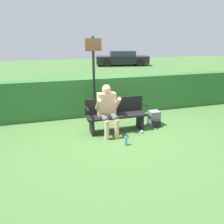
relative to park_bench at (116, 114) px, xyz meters
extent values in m
plane|color=#426B33|center=(0.00, -0.06, -0.43)|extent=(40.00, 40.00, 0.00)
cube|color=#2D662D|center=(0.00, 1.36, 0.13)|extent=(12.00, 0.42, 1.13)
cube|color=black|center=(0.00, -0.06, -0.02)|extent=(1.51, 0.41, 0.05)
cube|color=black|center=(0.00, 0.13, 0.20)|extent=(1.51, 0.04, 0.39)
cube|color=black|center=(-0.64, -0.06, -0.24)|extent=(0.06, 0.37, 0.39)
cube|color=black|center=(0.64, -0.06, -0.24)|extent=(0.06, 0.37, 0.39)
cylinder|color=black|center=(-0.73, -0.06, 0.22)|extent=(0.05, 0.37, 0.05)
cylinder|color=black|center=(0.73, -0.06, 0.22)|extent=(0.05, 0.37, 0.05)
cube|color=#DBA884|center=(-0.25, -0.02, 0.28)|extent=(0.43, 0.22, 0.56)
sphere|color=#DBA884|center=(-0.25, -0.02, 0.66)|extent=(0.21, 0.21, 0.21)
cylinder|color=#4C4C51|center=(-0.37, -0.24, 0.04)|extent=(0.13, 0.45, 0.13)
cylinder|color=#4C4C51|center=(-0.13, -0.24, 0.04)|extent=(0.13, 0.45, 0.13)
cylinder|color=#DBA884|center=(-0.37, -0.47, -0.20)|extent=(0.11, 0.11, 0.47)
cylinder|color=#DBA884|center=(-0.13, -0.47, -0.20)|extent=(0.11, 0.11, 0.47)
cylinder|color=#DBA884|center=(-0.49, -0.15, 0.34)|extent=(0.09, 0.34, 0.34)
cylinder|color=#DBA884|center=(-0.01, -0.15, 0.34)|extent=(0.09, 0.34, 0.34)
cube|color=slate|center=(1.08, 0.03, -0.23)|extent=(0.28, 0.25, 0.40)
cube|color=black|center=(1.08, -0.15, -0.33)|extent=(0.21, 0.09, 0.18)
cylinder|color=#4C8CCC|center=(-0.04, -0.87, -0.33)|extent=(0.07, 0.07, 0.21)
cylinder|color=#2D66B2|center=(-0.04, -0.87, -0.21)|extent=(0.04, 0.04, 0.02)
cylinder|color=black|center=(-0.36, 0.88, 0.71)|extent=(0.07, 0.07, 2.29)
cube|color=brown|center=(-0.36, 0.83, 1.65)|extent=(0.43, 0.02, 0.32)
cube|color=black|center=(4.57, 12.98, 0.06)|extent=(4.57, 2.33, 0.60)
cube|color=#333D4C|center=(4.57, 12.98, 0.58)|extent=(2.30, 1.76, 0.43)
cylinder|color=black|center=(6.03, 13.52, -0.11)|extent=(0.66, 0.28, 0.64)
cylinder|color=black|center=(5.77, 12.00, -0.11)|extent=(0.66, 0.28, 0.64)
cylinder|color=black|center=(3.36, 13.97, -0.11)|extent=(0.66, 0.28, 0.64)
cylinder|color=black|center=(3.11, 12.45, -0.11)|extent=(0.66, 0.28, 0.64)
sphere|color=silver|center=(0.56, -0.37, -0.39)|extent=(0.08, 0.08, 0.08)
camera|label=1|loc=(-1.54, -4.93, 1.82)|focal=35.00mm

